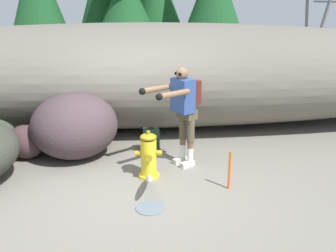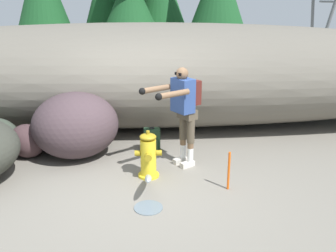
{
  "view_description": "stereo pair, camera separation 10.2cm",
  "coord_description": "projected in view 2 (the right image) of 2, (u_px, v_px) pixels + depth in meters",
  "views": [
    {
      "loc": [
        0.08,
        -5.24,
        2.73
      ],
      "look_at": [
        0.45,
        0.62,
        0.75
      ],
      "focal_mm": 40.62,
      "sensor_mm": 36.0,
      "label": 1
    },
    {
      "loc": [
        0.19,
        -5.25,
        2.73
      ],
      "look_at": [
        0.45,
        0.62,
        0.75
      ],
      "focal_mm": 40.62,
      "sensor_mm": 36.0,
      "label": 2
    }
  ],
  "objects": [
    {
      "name": "ground_plane",
      "position": [
        141.0,
        187.0,
        5.84
      ],
      "size": [
        56.0,
        56.0,
        0.04
      ],
      "primitive_type": "cube",
      "color": "slate"
    },
    {
      "name": "dirt_embankment",
      "position": [
        143.0,
        75.0,
        8.39
      ],
      "size": [
        17.3,
        3.2,
        2.25
      ],
      "primitive_type": "ellipsoid",
      "color": "#666056",
      "rests_on": "ground_plane"
    },
    {
      "name": "fire_hydrant",
      "position": [
        148.0,
        156.0,
        6.03
      ],
      "size": [
        0.43,
        0.38,
        0.78
      ],
      "color": "yellow",
      "rests_on": "ground_plane"
    },
    {
      "name": "hydrant_water_jet",
      "position": [
        148.0,
        183.0,
        5.46
      ],
      "size": [
        0.4,
        1.03,
        0.45
      ],
      "color": "silver",
      "rests_on": "ground_plane"
    },
    {
      "name": "utility_worker",
      "position": [
        183.0,
        105.0,
        6.2
      ],
      "size": [
        1.02,
        0.87,
        1.7
      ],
      "rotation": [
        0.0,
        0.0,
        -2.54
      ],
      "color": "beige",
      "rests_on": "ground_plane"
    },
    {
      "name": "spare_backpack",
      "position": [
        152.0,
        140.0,
        7.08
      ],
      "size": [
        0.31,
        0.3,
        0.47
      ],
      "rotation": [
        0.0,
        0.0,
        4.75
      ],
      "color": "#1E3823",
      "rests_on": "ground_plane"
    },
    {
      "name": "boulder_mid",
      "position": [
        76.0,
        125.0,
        6.76
      ],
      "size": [
        1.92,
        1.86,
        1.17
      ],
      "primitive_type": "ellipsoid",
      "rotation": [
        0.0,
        0.0,
        0.34
      ],
      "color": "#433439",
      "rests_on": "ground_plane"
    },
    {
      "name": "boulder_small",
      "position": [
        28.0,
        141.0,
        6.82
      ],
      "size": [
        0.94,
        0.94,
        0.6
      ],
      "primitive_type": "ellipsoid",
      "rotation": [
        0.0,
        0.0,
        5.52
      ],
      "color": "#442F32",
      "rests_on": "ground_plane"
    },
    {
      "name": "pine_tree_ridge_end",
      "position": [
        221.0,
        3.0,
        15.62
      ],
      "size": [
        1.85,
        1.85,
        4.67
      ],
      "color": "#47331E",
      "rests_on": "ground_plane"
    },
    {
      "name": "survey_stake",
      "position": [
        229.0,
        171.0,
        5.63
      ],
      "size": [
        0.04,
        0.04,
        0.6
      ],
      "primitive_type": "cylinder",
      "color": "#E55914",
      "rests_on": "ground_plane"
    }
  ]
}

